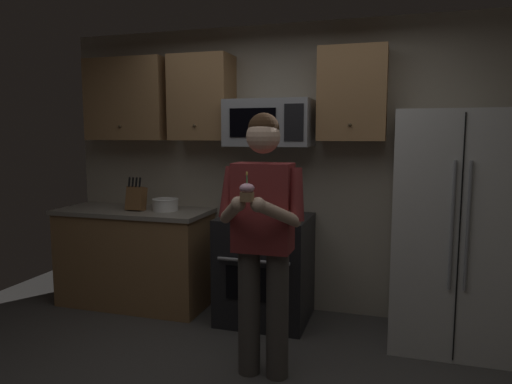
{
  "coord_description": "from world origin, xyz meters",
  "views": [
    {
      "loc": [
        0.93,
        -2.47,
        1.62
      ],
      "look_at": [
        0.05,
        0.43,
        1.25
      ],
      "focal_mm": 32.87,
      "sensor_mm": 36.0,
      "label": 1
    }
  ],
  "objects_px": {
    "knife_block": "(136,198)",
    "cupcake": "(247,192)",
    "bowl_large_white": "(165,204)",
    "microwave": "(269,123)",
    "person": "(263,231)",
    "oven_range": "(265,268)",
    "refrigerator": "(453,230)"
  },
  "relations": [
    {
      "from": "knife_block",
      "to": "cupcake",
      "type": "xyz_separation_m",
      "value": [
        1.49,
        -1.24,
        0.26
      ]
    },
    {
      "from": "bowl_large_white",
      "to": "cupcake",
      "type": "bearing_deg",
      "value": -46.87
    },
    {
      "from": "microwave",
      "to": "person",
      "type": "height_order",
      "value": "microwave"
    },
    {
      "from": "oven_range",
      "to": "person",
      "type": "relative_size",
      "value": 0.53
    },
    {
      "from": "refrigerator",
      "to": "microwave",
      "type": "bearing_deg",
      "value": 173.97
    },
    {
      "from": "microwave",
      "to": "bowl_large_white",
      "type": "bearing_deg",
      "value": -174.7
    },
    {
      "from": "microwave",
      "to": "cupcake",
      "type": "height_order",
      "value": "microwave"
    },
    {
      "from": "microwave",
      "to": "knife_block",
      "type": "xyz_separation_m",
      "value": [
        -1.24,
        -0.15,
        -0.69
      ]
    },
    {
      "from": "person",
      "to": "cupcake",
      "type": "bearing_deg",
      "value": -90.0
    },
    {
      "from": "knife_block",
      "to": "cupcake",
      "type": "distance_m",
      "value": 1.96
    },
    {
      "from": "microwave",
      "to": "knife_block",
      "type": "relative_size",
      "value": 2.31
    },
    {
      "from": "refrigerator",
      "to": "knife_block",
      "type": "distance_m",
      "value": 2.74
    },
    {
      "from": "oven_range",
      "to": "cupcake",
      "type": "relative_size",
      "value": 5.36
    },
    {
      "from": "bowl_large_white",
      "to": "person",
      "type": "xyz_separation_m",
      "value": [
        1.22,
        -0.97,
        0.02
      ]
    },
    {
      "from": "microwave",
      "to": "cupcake",
      "type": "bearing_deg",
      "value": -79.95
    },
    {
      "from": "refrigerator",
      "to": "bowl_large_white",
      "type": "xyz_separation_m",
      "value": [
        -2.47,
        0.07,
        0.08
      ]
    },
    {
      "from": "microwave",
      "to": "bowl_large_white",
      "type": "height_order",
      "value": "microwave"
    },
    {
      "from": "knife_block",
      "to": "cupcake",
      "type": "height_order",
      "value": "cupcake"
    },
    {
      "from": "oven_range",
      "to": "cupcake",
      "type": "distance_m",
      "value": 1.54
    },
    {
      "from": "cupcake",
      "to": "microwave",
      "type": "bearing_deg",
      "value": 100.05
    },
    {
      "from": "knife_block",
      "to": "bowl_large_white",
      "type": "xyz_separation_m",
      "value": [
        0.27,
        0.06,
        -0.06
      ]
    },
    {
      "from": "knife_block",
      "to": "oven_range",
      "type": "bearing_deg",
      "value": 1.36
    },
    {
      "from": "oven_range",
      "to": "knife_block",
      "type": "bearing_deg",
      "value": -178.64
    },
    {
      "from": "oven_range",
      "to": "refrigerator",
      "type": "xyz_separation_m",
      "value": [
        1.5,
        -0.04,
        0.44
      ]
    },
    {
      "from": "knife_block",
      "to": "person",
      "type": "xyz_separation_m",
      "value": [
        1.49,
        -0.91,
        -0.04
      ]
    },
    {
      "from": "knife_block",
      "to": "bowl_large_white",
      "type": "relative_size",
      "value": 1.31
    },
    {
      "from": "refrigerator",
      "to": "cupcake",
      "type": "height_order",
      "value": "refrigerator"
    },
    {
      "from": "bowl_large_white",
      "to": "person",
      "type": "height_order",
      "value": "person"
    },
    {
      "from": "oven_range",
      "to": "person",
      "type": "distance_m",
      "value": 1.11
    },
    {
      "from": "knife_block",
      "to": "bowl_large_white",
      "type": "height_order",
      "value": "knife_block"
    },
    {
      "from": "person",
      "to": "oven_range",
      "type": "bearing_deg",
      "value": 104.65
    },
    {
      "from": "cupcake",
      "to": "knife_block",
      "type": "bearing_deg",
      "value": 140.12
    }
  ]
}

